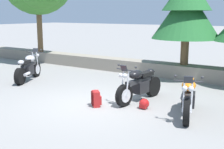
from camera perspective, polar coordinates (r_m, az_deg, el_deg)
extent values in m
plane|color=gray|center=(8.73, -4.15, -5.52)|extent=(120.00, 120.00, 0.00)
cube|color=gray|center=(12.69, 9.21, 1.00)|extent=(36.00, 0.80, 0.55)
cylinder|color=black|center=(12.69, -14.24, 0.96)|extent=(0.38, 0.62, 0.62)
cylinder|color=black|center=(11.41, -17.08, -0.35)|extent=(0.42, 0.64, 0.62)
cylinder|color=silver|center=(12.69, -14.24, 0.96)|extent=(0.30, 0.42, 0.38)
cube|color=black|center=(11.98, -15.71, 0.76)|extent=(0.49, 0.57, 0.34)
cube|color=#2D2D30|center=(12.04, -15.56, 1.78)|extent=(0.58, 1.06, 0.12)
ellipsoid|color=#BCBCC1|center=(12.14, -15.32, 2.93)|extent=(0.52, 0.61, 0.26)
cube|color=black|center=(11.72, -16.27, 2.28)|extent=(0.47, 0.62, 0.12)
ellipsoid|color=#BCBCC1|center=(11.45, -16.92, 2.24)|extent=(0.32, 0.35, 0.16)
cylinder|color=#2D2D30|center=(12.51, -14.54, 4.13)|extent=(0.62, 0.31, 0.04)
sphere|color=silver|center=(12.68, -14.55, 3.59)|extent=(0.13, 0.13, 0.13)
sphere|color=silver|center=(12.63, -13.96, 3.59)|extent=(0.13, 0.13, 0.13)
cube|color=#26282D|center=(12.59, -14.37, 4.46)|extent=(0.22, 0.17, 0.18)
cylinder|color=silver|center=(11.54, -15.86, 0.10)|extent=(0.26, 0.39, 0.11)
cylinder|color=silver|center=(12.63, -14.76, 2.54)|extent=(0.11, 0.17, 0.73)
cylinder|color=silver|center=(12.56, -14.01, 2.53)|extent=(0.11, 0.17, 0.73)
sphere|color=#2D2D30|center=(12.59, -15.89, 4.56)|extent=(0.07, 0.07, 0.07)
sphere|color=#2D2D30|center=(12.34, -13.36, 4.56)|extent=(0.07, 0.07, 0.07)
cylinder|color=black|center=(8.39, 2.32, -4.00)|extent=(0.22, 0.63, 0.62)
cylinder|color=black|center=(9.52, 7.77, -2.23)|extent=(0.26, 0.64, 0.62)
cylinder|color=silver|center=(8.39, 2.32, -4.00)|extent=(0.21, 0.40, 0.38)
cube|color=black|center=(8.96, 5.42, -2.38)|extent=(0.38, 0.52, 0.34)
cube|color=#2D2D30|center=(8.83, 5.06, -1.24)|extent=(0.28, 1.11, 0.12)
ellipsoid|color=black|center=(8.67, 4.50, 0.01)|extent=(0.41, 0.56, 0.26)
cube|color=black|center=(9.06, 6.31, 0.09)|extent=(0.33, 0.59, 0.12)
ellipsoid|color=black|center=(9.30, 7.38, 0.61)|extent=(0.25, 0.31, 0.16)
cylinder|color=#2D2D30|center=(8.29, 2.70, 0.91)|extent=(0.66, 0.12, 0.04)
sphere|color=silver|center=(8.17, 2.47, -0.25)|extent=(0.13, 0.13, 0.13)
sphere|color=silver|center=(8.25, 1.71, -0.12)|extent=(0.13, 0.13, 0.13)
cube|color=#26282D|center=(8.20, 2.27, 1.23)|extent=(0.21, 0.12, 0.18)
cylinder|color=silver|center=(9.40, 6.16, -2.05)|extent=(0.16, 0.39, 0.11)
cylinder|color=silver|center=(8.28, 2.99, -1.65)|extent=(0.06, 0.17, 0.73)
cylinder|color=silver|center=(8.39, 2.03, -1.47)|extent=(0.06, 0.17, 0.73)
sphere|color=#2D2D30|center=(8.12, 4.54, 1.39)|extent=(0.07, 0.07, 0.07)
sphere|color=#2D2D30|center=(8.49, 1.29, 1.86)|extent=(0.07, 0.07, 0.07)
cylinder|color=black|center=(7.19, 14.02, -7.00)|extent=(0.32, 0.63, 0.62)
cylinder|color=black|center=(8.57, 14.46, -4.03)|extent=(0.36, 0.65, 0.62)
cylinder|color=silver|center=(7.19, 14.02, -7.00)|extent=(0.27, 0.41, 0.38)
cube|color=black|center=(7.90, 14.31, -4.58)|extent=(0.45, 0.55, 0.34)
cube|color=#2D2D30|center=(7.75, 14.35, -3.36)|extent=(0.46, 1.09, 0.12)
ellipsoid|color=orange|center=(7.55, 14.39, -2.03)|extent=(0.48, 0.60, 0.26)
cube|color=black|center=(8.03, 14.51, -1.67)|extent=(0.41, 0.61, 0.12)
ellipsoid|color=orange|center=(8.32, 14.60, -0.95)|extent=(0.29, 0.33, 0.16)
cylinder|color=#2D2D30|center=(7.08, 14.33, -1.26)|extent=(0.64, 0.23, 0.04)
sphere|color=silver|center=(6.97, 14.80, -2.65)|extent=(0.13, 0.13, 0.13)
sphere|color=silver|center=(6.98, 13.65, -2.59)|extent=(0.13, 0.13, 0.13)
cube|color=#26282D|center=(6.97, 14.32, -0.95)|extent=(0.22, 0.15, 0.18)
cylinder|color=silver|center=(8.33, 13.32, -4.06)|extent=(0.22, 0.40, 0.11)
cylinder|color=silver|center=(7.13, 14.89, -4.19)|extent=(0.09, 0.17, 0.73)
cylinder|color=silver|center=(7.13, 13.45, -4.11)|extent=(0.09, 0.17, 0.73)
sphere|color=#2D2D30|center=(7.10, 16.80, -0.54)|extent=(0.07, 0.07, 0.07)
sphere|color=#2D2D30|center=(7.11, 11.97, -0.26)|extent=(0.07, 0.07, 0.07)
cube|color=#A31E1E|center=(8.40, -3.08, -4.63)|extent=(0.34, 0.34, 0.44)
cube|color=#A31E1E|center=(8.43, -2.30, -4.84)|extent=(0.21, 0.20, 0.24)
ellipsoid|color=#A31E1E|center=(8.34, -3.09, -3.24)|extent=(0.32, 0.32, 0.08)
cube|color=#591010|center=(8.46, -3.88, -4.39)|extent=(0.06, 0.06, 0.37)
cube|color=#591010|center=(8.30, -3.69, -4.69)|extent=(0.06, 0.06, 0.37)
sphere|color=#B21919|center=(8.26, 6.13, -5.53)|extent=(0.28, 0.28, 0.28)
ellipsoid|color=black|center=(8.19, 5.88, -5.60)|extent=(0.23, 0.06, 0.12)
cube|color=#B21919|center=(8.22, 5.87, -6.14)|extent=(0.20, 0.08, 0.08)
cylinder|color=brown|center=(16.43, -13.58, 8.37)|extent=(0.28, 0.28, 2.40)
cylinder|color=brown|center=(12.24, 13.66, 5.03)|extent=(0.32, 0.32, 1.39)
cone|color=#23602D|center=(12.17, 13.96, 11.25)|extent=(2.65, 2.65, 1.96)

